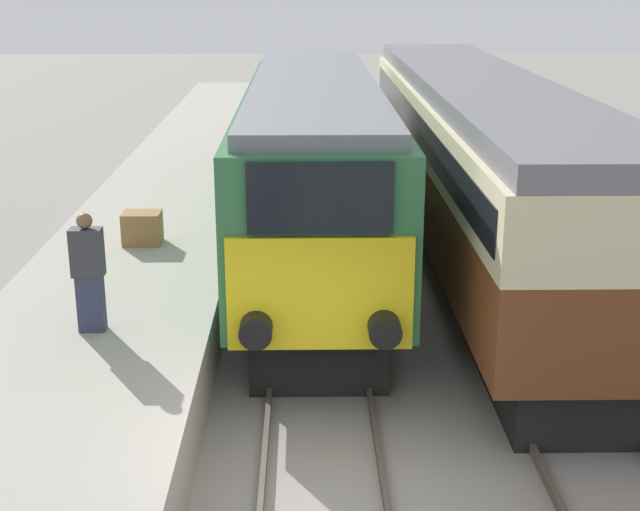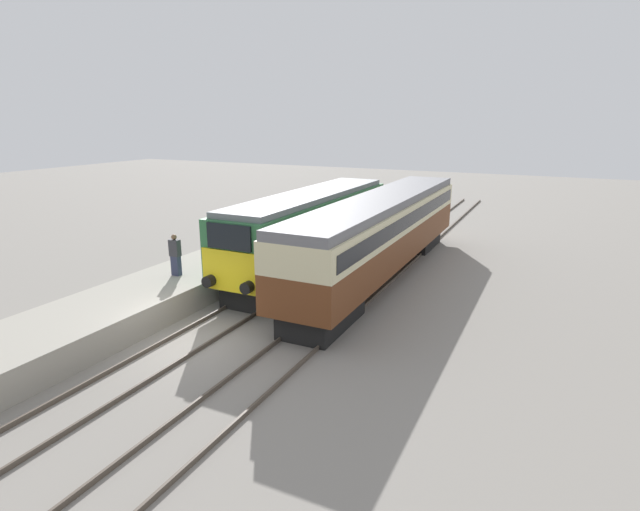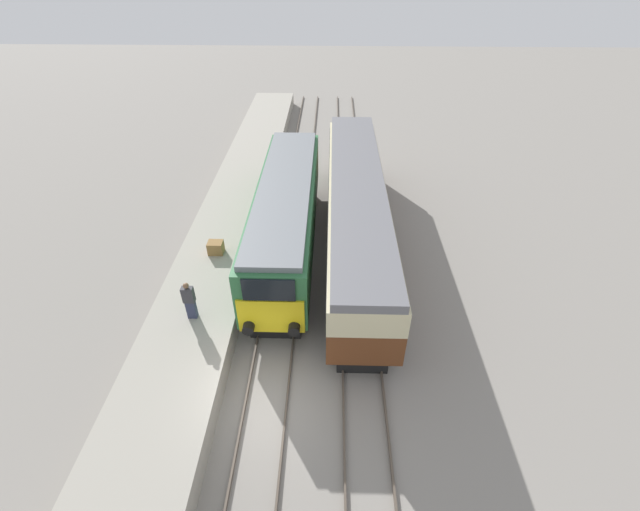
{
  "view_description": "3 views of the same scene",
  "coord_description": "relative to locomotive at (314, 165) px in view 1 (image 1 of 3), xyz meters",
  "views": [
    {
      "loc": [
        -0.2,
        -8.57,
        5.84
      ],
      "look_at": [
        0.0,
        2.55,
        2.3
      ],
      "focal_mm": 50.0,
      "sensor_mm": 36.0,
      "label": 1
    },
    {
      "loc": [
        10.57,
        -11.82,
        7.18
      ],
      "look_at": [
        1.7,
        6.55,
        1.6
      ],
      "focal_mm": 28.0,
      "sensor_mm": 36.0,
      "label": 2
    },
    {
      "loc": [
        2.11,
        -8.69,
        13.06
      ],
      "look_at": [
        1.7,
        6.55,
        1.6
      ],
      "focal_mm": 24.0,
      "sensor_mm": 36.0,
      "label": 3
    }
  ],
  "objects": [
    {
      "name": "platform_left",
      "position": [
        -3.3,
        -1.08,
        -1.64
      ],
      "size": [
        3.5,
        50.0,
        1.0
      ],
      "color": "#9E998C",
      "rests_on": "ground_plane"
    },
    {
      "name": "rails_near_track",
      "position": [
        0.0,
        -4.08,
        -2.07
      ],
      "size": [
        1.51,
        60.0,
        0.14
      ],
      "color": "#4C4238",
      "rests_on": "ground_plane"
    },
    {
      "name": "rails_far_track",
      "position": [
        3.4,
        -4.08,
        -2.07
      ],
      "size": [
        1.5,
        60.0,
        0.14
      ],
      "color": "#4C4238",
      "rests_on": "ground_plane"
    },
    {
      "name": "locomotive",
      "position": [
        0.0,
        0.0,
        0.0
      ],
      "size": [
        2.7,
        13.57,
        3.85
      ],
      "color": "black",
      "rests_on": "ground_plane"
    },
    {
      "name": "passenger_carriage",
      "position": [
        3.4,
        0.55,
        0.18
      ],
      "size": [
        2.75,
        17.22,
        3.83
      ],
      "color": "black",
      "rests_on": "ground_plane"
    },
    {
      "name": "person_on_platform",
      "position": [
        -3.21,
        -5.88,
        -0.28
      ],
      "size": [
        0.44,
        0.26,
        1.72
      ],
      "color": "#2D334C",
      "rests_on": "platform_left"
    },
    {
      "name": "luggage_crate",
      "position": [
        -3.23,
        -1.64,
        -0.84
      ],
      "size": [
        0.7,
        0.56,
        0.6
      ],
      "color": "olive",
      "rests_on": "platform_left"
    }
  ]
}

